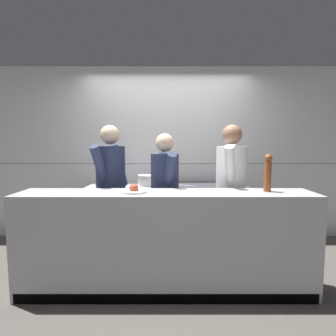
% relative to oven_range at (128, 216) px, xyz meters
% --- Properties ---
extents(ground_plane, '(14.00, 14.00, 0.00)m').
position_rel_oven_range_xyz_m(ground_plane, '(0.57, -0.97, -0.44)').
color(ground_plane, '#4C4742').
extents(wall_back_tiled, '(8.00, 0.06, 2.60)m').
position_rel_oven_range_xyz_m(wall_back_tiled, '(0.57, 0.40, 0.86)').
color(wall_back_tiled, white).
rests_on(wall_back_tiled, ground_plane).
extents(oven_range, '(1.09, 0.71, 0.87)m').
position_rel_oven_range_xyz_m(oven_range, '(0.00, 0.00, 0.00)').
color(oven_range, '#38383D').
rests_on(oven_range, ground_plane).
extents(prep_counter, '(1.05, 0.65, 0.89)m').
position_rel_oven_range_xyz_m(prep_counter, '(1.14, -0.00, 0.01)').
color(prep_counter, '#38383D').
rests_on(prep_counter, ground_plane).
extents(pass_counter, '(2.85, 0.45, 1.00)m').
position_rel_oven_range_xyz_m(pass_counter, '(0.56, -1.16, 0.06)').
color(pass_counter, '#B7BABF').
rests_on(pass_counter, ground_plane).
extents(stock_pot, '(0.31, 0.31, 0.19)m').
position_rel_oven_range_xyz_m(stock_pot, '(-0.26, -0.04, 0.54)').
color(stock_pot, '#2D2D33').
rests_on(stock_pot, oven_range).
extents(sauce_pot, '(0.30, 0.30, 0.15)m').
position_rel_oven_range_xyz_m(sauce_pot, '(0.30, 0.03, 0.51)').
color(sauce_pot, beige).
rests_on(sauce_pot, oven_range).
extents(chefs_knife, '(0.36, 0.21, 0.02)m').
position_rel_oven_range_xyz_m(chefs_knife, '(0.74, -0.09, 0.46)').
color(chefs_knife, '#B7BABF').
rests_on(chefs_knife, prep_counter).
extents(plated_dish_main, '(0.25, 0.25, 0.09)m').
position_rel_oven_range_xyz_m(plated_dish_main, '(0.26, -1.17, 0.58)').
color(plated_dish_main, white).
rests_on(plated_dish_main, pass_counter).
extents(pepper_mill, '(0.07, 0.07, 0.36)m').
position_rel_oven_range_xyz_m(pepper_mill, '(1.55, -1.12, 0.75)').
color(pepper_mill, brown).
rests_on(pepper_mill, pass_counter).
extents(chef_head_cook, '(0.43, 0.72, 1.67)m').
position_rel_oven_range_xyz_m(chef_head_cook, '(-0.09, -0.59, 0.50)').
color(chef_head_cook, black).
rests_on(chef_head_cook, ground_plane).
extents(chef_sous, '(0.40, 0.68, 1.58)m').
position_rel_oven_range_xyz_m(chef_sous, '(0.54, -0.66, 0.44)').
color(chef_sous, black).
rests_on(chef_sous, ground_plane).
extents(chef_line, '(0.43, 0.72, 1.67)m').
position_rel_oven_range_xyz_m(chef_line, '(1.30, -0.67, 0.50)').
color(chef_line, black).
rests_on(chef_line, ground_plane).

